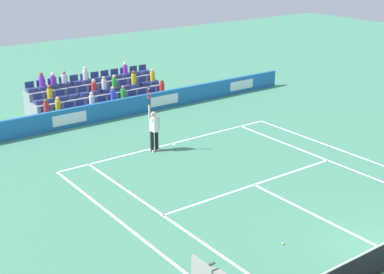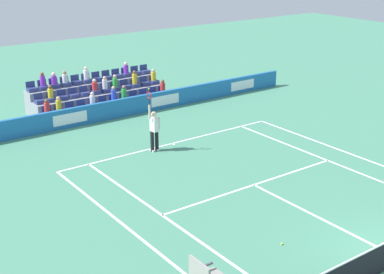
% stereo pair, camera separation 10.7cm
% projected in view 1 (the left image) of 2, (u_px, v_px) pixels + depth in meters
% --- Properties ---
extents(line_baseline, '(10.97, 0.10, 0.01)m').
position_uv_depth(line_baseline, '(172.00, 143.00, 25.00)').
color(line_baseline, white).
rests_on(line_baseline, ground).
extents(line_service, '(8.23, 0.10, 0.01)m').
position_uv_depth(line_service, '(254.00, 185.00, 20.83)').
color(line_service, white).
rests_on(line_service, ground).
extents(line_centre_service, '(0.10, 6.40, 0.01)m').
position_uv_depth(line_centre_service, '(319.00, 217.00, 18.41)').
color(line_centre_service, white).
rests_on(line_centre_service, ground).
extents(line_singles_sideline_left, '(0.10, 11.89, 0.01)m').
position_uv_depth(line_singles_sideline_left, '(170.00, 221.00, 18.20)').
color(line_singles_sideline_left, white).
rests_on(line_singles_sideline_left, ground).
extents(line_singles_sideline_right, '(0.10, 11.89, 0.01)m').
position_uv_depth(line_singles_sideline_right, '(336.00, 164.00, 22.78)').
color(line_singles_sideline_right, white).
rests_on(line_singles_sideline_right, ground).
extents(line_doubles_sideline_left, '(0.10, 11.89, 0.01)m').
position_uv_depth(line_doubles_sideline_left, '(134.00, 233.00, 17.43)').
color(line_doubles_sideline_left, white).
rests_on(line_doubles_sideline_left, ground).
extents(line_doubles_sideline_right, '(0.10, 11.89, 0.01)m').
position_uv_depth(line_doubles_sideline_right, '(357.00, 156.00, 23.55)').
color(line_doubles_sideline_right, white).
rests_on(line_doubles_sideline_right, ground).
extents(line_centre_mark, '(0.10, 0.20, 0.01)m').
position_uv_depth(line_centre_mark, '(173.00, 144.00, 24.92)').
color(line_centre_mark, white).
rests_on(line_centre_mark, ground).
extents(sponsor_barrier, '(22.08, 0.22, 0.96)m').
position_uv_depth(sponsor_barrier, '(119.00, 108.00, 28.49)').
color(sponsor_barrier, '#1E66AD').
rests_on(sponsor_barrier, ground).
extents(tennis_player, '(0.53, 0.37, 2.85)m').
position_uv_depth(tennis_player, '(154.00, 129.00, 23.81)').
color(tennis_player, black).
rests_on(tennis_player, ground).
extents(stadium_stand, '(7.44, 2.85, 2.19)m').
position_uv_depth(stadium_stand, '(98.00, 97.00, 30.21)').
color(stadium_stand, gray).
rests_on(stadium_stand, ground).
extents(loose_tennis_ball, '(0.07, 0.07, 0.07)m').
position_uv_depth(loose_tennis_ball, '(283.00, 244.00, 16.77)').
color(loose_tennis_ball, '#D1E533').
rests_on(loose_tennis_ball, ground).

